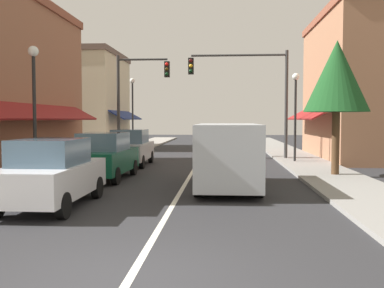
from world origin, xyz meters
name	(u,v)px	position (x,y,z in m)	size (l,w,h in m)	color
ground_plane	(199,161)	(0.00, 18.00, 0.00)	(80.00, 80.00, 0.00)	#28282B
sidewalk_left	(100,159)	(-5.50, 18.00, 0.06)	(2.60, 56.00, 0.12)	gray
sidewalk_right	(301,160)	(5.50, 18.00, 0.06)	(2.60, 56.00, 0.12)	gray
lane_center_stripe	(199,161)	(0.00, 18.00, 0.00)	(0.14, 52.00, 0.01)	silver
storefront_right_block	(360,87)	(9.11, 20.00, 4.13)	(5.93, 10.20, 8.26)	#9E6B4C
storefront_far_left	(83,101)	(-9.66, 28.00, 3.73)	(7.04, 8.20, 7.45)	beige
parked_car_nearest_left	(51,173)	(-3.09, 5.08, 0.88)	(1.78, 4.10, 1.77)	silver
parked_car_second_left	(104,156)	(-3.14, 10.32, 0.88)	(1.86, 4.14, 1.77)	#0F4C33
parked_car_third_left	(130,148)	(-3.22, 15.37, 0.88)	(1.82, 4.12, 1.77)	#B7BABF
van_in_lane	(228,154)	(1.48, 8.44, 1.15)	(2.01, 5.18, 2.12)	#B2B7BC
traffic_signal_mast_arm	(253,85)	(2.95, 18.75, 4.15)	(5.51, 0.50, 6.06)	#333333
traffic_signal_left_corner	(135,91)	(-3.82, 19.47, 3.93)	(3.13, 0.50, 5.98)	#333333
street_lamp_left_near	(34,92)	(-5.12, 8.75, 3.21)	(0.36, 0.36, 4.76)	black
street_lamp_right_mid	(295,102)	(5.01, 16.99, 3.13)	(0.36, 0.36, 4.62)	black
street_lamp_left_far	(133,103)	(-4.91, 24.07, 3.40)	(0.36, 0.36, 5.09)	black
tree_right_near	(337,77)	(5.71, 11.59, 3.91)	(2.51, 2.51, 5.32)	#4C331E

